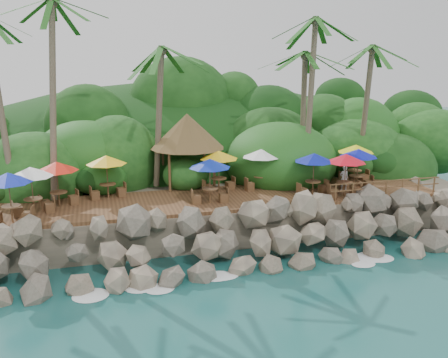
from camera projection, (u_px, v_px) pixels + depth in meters
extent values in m
plane|color=#19514F|center=(256.00, 276.00, 23.36)|extent=(140.00, 140.00, 0.00)
cube|color=gray|center=(191.00, 178.00, 38.10)|extent=(32.00, 25.20, 2.10)
ellipsoid|color=#143811|center=(176.00, 171.00, 45.39)|extent=(44.80, 28.00, 15.40)
cube|color=brown|center=(224.00, 199.00, 28.46)|extent=(26.00, 5.00, 0.20)
ellipsoid|color=white|center=(61.00, 295.00, 21.37)|extent=(1.20, 0.80, 0.06)
ellipsoid|color=white|center=(130.00, 287.00, 22.13)|extent=(1.20, 0.80, 0.06)
ellipsoid|color=white|center=(194.00, 280.00, 22.88)|extent=(1.20, 0.80, 0.06)
ellipsoid|color=white|center=(254.00, 273.00, 23.64)|extent=(1.20, 0.80, 0.06)
ellipsoid|color=white|center=(311.00, 266.00, 24.39)|extent=(1.20, 0.80, 0.06)
ellipsoid|color=white|center=(363.00, 260.00, 25.15)|extent=(1.20, 0.80, 0.06)
ellipsoid|color=white|center=(413.00, 254.00, 25.91)|extent=(1.20, 0.80, 0.06)
cylinder|color=brown|center=(1.00, 110.00, 26.78)|extent=(1.22, 2.09, 10.18)
cylinder|color=brown|center=(53.00, 100.00, 27.24)|extent=(1.02, 3.01, 11.10)
cylinder|color=brown|center=(159.00, 119.00, 29.78)|extent=(1.05, 0.90, 8.60)
ellipsoid|color=#23601E|center=(156.00, 47.00, 28.75)|extent=(6.00, 6.00, 2.40)
cylinder|color=brown|center=(303.00, 117.00, 31.99)|extent=(0.65, 0.72, 8.32)
ellipsoid|color=#23601E|center=(306.00, 52.00, 30.98)|extent=(6.00, 6.00, 2.40)
cylinder|color=brown|center=(310.00, 103.00, 30.69)|extent=(1.24, 1.52, 10.40)
ellipsoid|color=#23601E|center=(314.00, 16.00, 29.43)|extent=(6.00, 6.00, 2.40)
cylinder|color=brown|center=(365.00, 113.00, 32.77)|extent=(0.41, 1.12, 8.74)
ellipsoid|color=#23601E|center=(370.00, 46.00, 31.72)|extent=(6.00, 6.00, 2.40)
cylinder|color=brown|center=(170.00, 173.00, 29.31)|extent=(0.16, 0.16, 2.40)
cylinder|color=brown|center=(214.00, 170.00, 30.02)|extent=(0.16, 0.16, 2.40)
cylinder|color=brown|center=(163.00, 163.00, 31.94)|extent=(0.16, 0.16, 2.40)
cylinder|color=brown|center=(204.00, 161.00, 32.64)|extent=(0.16, 0.16, 2.40)
cone|color=brown|center=(187.00, 131.00, 30.42)|extent=(4.72, 4.72, 2.20)
cylinder|color=brown|center=(356.00, 182.00, 30.17)|extent=(0.09, 0.09, 0.83)
cylinder|color=brown|center=(357.00, 176.00, 30.07)|extent=(0.94, 0.94, 0.06)
cylinder|color=brown|center=(357.00, 170.00, 29.98)|extent=(0.06, 0.06, 2.45)
cone|color=#0C14A5|center=(358.00, 153.00, 29.72)|extent=(2.34, 2.34, 0.50)
cube|color=brown|center=(344.00, 185.00, 30.11)|extent=(0.52, 0.52, 0.51)
cube|color=brown|center=(368.00, 184.00, 30.32)|extent=(0.52, 0.52, 0.51)
cylinder|color=brown|center=(59.00, 200.00, 26.46)|extent=(0.09, 0.09, 0.83)
cylinder|color=brown|center=(59.00, 192.00, 26.36)|extent=(0.94, 0.94, 0.06)
cylinder|color=brown|center=(58.00, 185.00, 26.27)|extent=(0.06, 0.06, 2.45)
cone|color=red|center=(56.00, 166.00, 26.01)|extent=(2.34, 2.34, 0.50)
cube|color=brown|center=(45.00, 205.00, 26.05)|extent=(0.61, 0.61, 0.51)
cube|color=brown|center=(73.00, 200.00, 26.95)|extent=(0.61, 0.61, 0.51)
cylinder|color=brown|center=(210.00, 196.00, 27.21)|extent=(0.09, 0.09, 0.83)
cylinder|color=brown|center=(210.00, 189.00, 27.11)|extent=(0.94, 0.94, 0.06)
cylinder|color=brown|center=(210.00, 182.00, 27.01)|extent=(0.06, 0.06, 2.45)
cone|color=#0C26A5|center=(210.00, 163.00, 26.76)|extent=(2.34, 2.34, 0.50)
cube|color=brown|center=(196.00, 199.00, 27.08)|extent=(0.49, 0.49, 0.51)
cube|color=brown|center=(224.00, 198.00, 27.41)|extent=(0.49, 0.49, 0.51)
cylinder|color=brown|center=(108.00, 191.00, 28.17)|extent=(0.09, 0.09, 0.83)
cylinder|color=brown|center=(108.00, 184.00, 28.07)|extent=(0.94, 0.94, 0.06)
cylinder|color=brown|center=(107.00, 178.00, 27.98)|extent=(0.06, 0.06, 2.45)
cone|color=yellow|center=(106.00, 160.00, 27.72)|extent=(2.34, 2.34, 0.50)
cube|color=brown|center=(95.00, 195.00, 27.84)|extent=(0.57, 0.57, 0.51)
cube|color=brown|center=(121.00, 192.00, 28.58)|extent=(0.57, 0.57, 0.51)
cylinder|color=brown|center=(12.00, 214.00, 23.97)|extent=(0.09, 0.09, 0.83)
cylinder|color=brown|center=(11.00, 206.00, 23.87)|extent=(0.94, 0.94, 0.06)
cylinder|color=brown|center=(10.00, 198.00, 23.77)|extent=(0.06, 0.06, 2.45)
cone|color=#0D21B0|center=(8.00, 178.00, 23.52)|extent=(2.34, 2.34, 0.50)
cube|color=brown|center=(28.00, 217.00, 24.07)|extent=(0.55, 0.55, 0.51)
cylinder|color=brown|center=(261.00, 183.00, 30.07)|extent=(0.09, 0.09, 0.83)
cylinder|color=brown|center=(261.00, 176.00, 29.96)|extent=(0.94, 0.94, 0.06)
cylinder|color=brown|center=(261.00, 170.00, 29.87)|extent=(0.06, 0.06, 2.45)
cone|color=white|center=(261.00, 153.00, 29.61)|extent=(2.34, 2.34, 0.50)
cube|color=brown|center=(249.00, 187.00, 29.78)|extent=(0.54, 0.54, 0.51)
cube|color=brown|center=(271.00, 184.00, 30.42)|extent=(0.54, 0.54, 0.51)
cylinder|color=brown|center=(219.00, 185.00, 29.56)|extent=(0.09, 0.09, 0.83)
cylinder|color=brown|center=(219.00, 178.00, 29.45)|extent=(0.94, 0.94, 0.06)
cylinder|color=brown|center=(219.00, 172.00, 29.36)|extent=(0.06, 0.06, 2.45)
cone|color=gold|center=(219.00, 155.00, 29.10)|extent=(2.34, 2.34, 0.50)
cube|color=brown|center=(207.00, 189.00, 29.24)|extent=(0.56, 0.56, 0.51)
cube|color=brown|center=(230.00, 186.00, 29.95)|extent=(0.56, 0.56, 0.51)
cylinder|color=brown|center=(354.00, 177.00, 31.64)|extent=(0.09, 0.09, 0.83)
cylinder|color=brown|center=(354.00, 170.00, 31.53)|extent=(0.94, 0.94, 0.06)
cylinder|color=brown|center=(355.00, 165.00, 31.44)|extent=(0.06, 0.06, 2.45)
cone|color=yellow|center=(356.00, 148.00, 31.18)|extent=(2.34, 2.34, 0.50)
cube|color=brown|center=(344.00, 180.00, 31.43)|extent=(0.50, 0.50, 0.51)
cube|color=brown|center=(364.00, 178.00, 31.92)|extent=(0.50, 0.50, 0.51)
cylinder|color=brown|center=(344.00, 189.00, 28.58)|extent=(0.09, 0.09, 0.83)
cylinder|color=brown|center=(345.00, 182.00, 28.48)|extent=(0.94, 0.94, 0.06)
cylinder|color=brown|center=(345.00, 176.00, 28.39)|extent=(0.06, 0.06, 2.45)
cone|color=red|center=(346.00, 158.00, 28.13)|extent=(2.34, 2.34, 0.50)
cube|color=brown|center=(332.00, 193.00, 28.43)|extent=(0.47, 0.47, 0.51)
cube|color=brown|center=(356.00, 191.00, 28.81)|extent=(0.47, 0.47, 0.51)
cylinder|color=brown|center=(313.00, 188.00, 28.80)|extent=(0.09, 0.09, 0.83)
cylinder|color=brown|center=(313.00, 181.00, 28.70)|extent=(0.94, 0.94, 0.06)
cylinder|color=brown|center=(313.00, 175.00, 28.60)|extent=(0.06, 0.06, 2.45)
cone|color=#0B1797|center=(314.00, 157.00, 28.34)|extent=(2.34, 2.34, 0.50)
cube|color=brown|center=(302.00, 192.00, 28.49)|extent=(0.55, 0.55, 0.51)
cube|color=brown|center=(323.00, 189.00, 29.18)|extent=(0.55, 0.55, 0.51)
cylinder|color=brown|center=(34.00, 207.00, 25.20)|extent=(0.09, 0.09, 0.83)
cylinder|color=brown|center=(33.00, 199.00, 25.10)|extent=(0.94, 0.94, 0.06)
cylinder|color=brown|center=(32.00, 192.00, 25.01)|extent=(0.06, 0.06, 2.45)
cone|color=white|center=(30.00, 172.00, 24.75)|extent=(2.34, 2.34, 0.50)
cube|color=brown|center=(18.00, 212.00, 24.88)|extent=(0.56, 0.56, 0.51)
cube|color=brown|center=(50.00, 207.00, 25.60)|extent=(0.56, 0.56, 0.51)
cylinder|color=brown|center=(335.00, 192.00, 27.62)|extent=(0.10, 0.10, 1.00)
cylinder|color=brown|center=(353.00, 191.00, 27.89)|extent=(0.10, 0.10, 1.00)
cylinder|color=brown|center=(370.00, 190.00, 28.17)|extent=(0.10, 0.10, 1.00)
cylinder|color=brown|center=(386.00, 188.00, 28.45)|extent=(0.10, 0.10, 1.00)
cylinder|color=brown|center=(402.00, 187.00, 28.73)|extent=(0.10, 0.10, 1.00)
cylinder|color=brown|center=(418.00, 186.00, 29.00)|extent=(0.10, 0.10, 1.00)
cylinder|color=brown|center=(434.00, 185.00, 29.28)|extent=(0.10, 0.10, 1.00)
cube|color=brown|center=(387.00, 181.00, 28.34)|extent=(7.20, 0.06, 0.06)
cube|color=brown|center=(386.00, 187.00, 28.44)|extent=(7.20, 0.06, 0.06)
imported|color=white|center=(344.00, 178.00, 29.71)|extent=(0.57, 0.38, 1.56)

